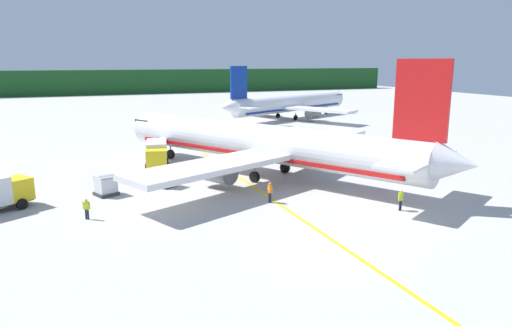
# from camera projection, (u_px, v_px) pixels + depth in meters

# --- Properties ---
(ground) EXTENTS (240.00, 320.00, 0.20)m
(ground) POSITION_uv_depth(u_px,v_px,m) (169.00, 138.00, 73.74)
(ground) COLOR #B7B5AD
(distant_treeline) EXTENTS (216.00, 6.00, 8.39)m
(distant_treeline) POSITION_uv_depth(u_px,v_px,m) (111.00, 82.00, 165.11)
(distant_treeline) COLOR #19471E
(distant_treeline) RESTS_ON ground
(airliner_foreground) EXTENTS (31.96, 37.69, 11.90)m
(airliner_foreground) POSITION_uv_depth(u_px,v_px,m) (263.00, 144.00, 48.73)
(airliner_foreground) COLOR white
(airliner_foreground) RESTS_ON ground
(airliner_mid_apron) EXTENTS (35.25, 29.72, 10.71)m
(airliner_mid_apron) POSITION_uv_depth(u_px,v_px,m) (289.00, 104.00, 96.80)
(airliner_mid_apron) COLOR white
(airliner_mid_apron) RESTS_ON ground
(service_truck_fuel) EXTENTS (3.31, 6.48, 2.81)m
(service_truck_fuel) POSITION_uv_depth(u_px,v_px,m) (157.00, 153.00, 53.24)
(service_truck_fuel) COLOR yellow
(service_truck_fuel) RESTS_ON ground
(cargo_container_near) EXTENTS (2.25, 2.25, 1.91)m
(cargo_container_near) POSITION_uv_depth(u_px,v_px,m) (166.00, 178.00, 45.03)
(cargo_container_near) COLOR #333338
(cargo_container_near) RESTS_ON ground
(cargo_container_mid) EXTENTS (2.30, 2.30, 1.92)m
(cargo_container_mid) POSITION_uv_depth(u_px,v_px,m) (106.00, 185.00, 42.26)
(cargo_container_mid) COLOR #333338
(cargo_container_mid) RESTS_ON ground
(crew_marshaller) EXTENTS (0.58, 0.40, 1.71)m
(crew_marshaller) POSITION_uv_depth(u_px,v_px,m) (401.00, 198.00, 37.93)
(crew_marshaller) COLOR #191E33
(crew_marshaller) RESTS_ON ground
(crew_loader_left) EXTENTS (0.30, 0.62, 1.75)m
(crew_loader_left) POSITION_uv_depth(u_px,v_px,m) (270.00, 191.00, 40.02)
(crew_loader_left) COLOR #191E33
(crew_loader_left) RESTS_ON ground
(crew_loader_right) EXTENTS (0.53, 0.45, 1.61)m
(crew_loader_right) POSITION_uv_depth(u_px,v_px,m) (87.00, 207.00, 35.82)
(crew_loader_right) COLOR #191E33
(crew_loader_right) RESTS_ON ground
(apron_guide_line) EXTENTS (0.30, 60.00, 0.01)m
(apron_guide_line) POSITION_uv_depth(u_px,v_px,m) (257.00, 189.00, 44.46)
(apron_guide_line) COLOR yellow
(apron_guide_line) RESTS_ON ground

